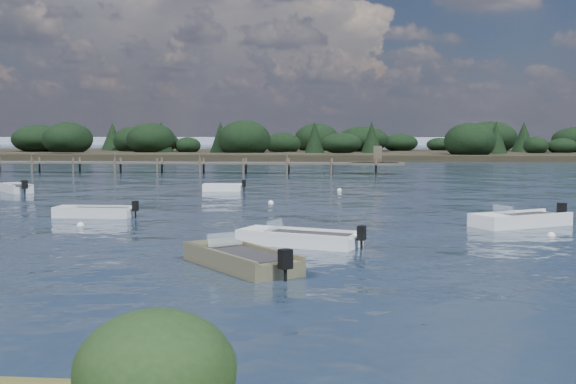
# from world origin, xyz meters

# --- Properties ---
(ground) EXTENTS (400.00, 400.00, 0.00)m
(ground) POSITION_xyz_m (0.00, 60.00, 0.00)
(ground) COLOR #142030
(ground) RESTS_ON ground
(dinghy_mid_white_b) EXTENTS (4.60, 3.73, 1.18)m
(dinghy_mid_white_b) POSITION_xyz_m (9.10, 9.50, 0.15)
(dinghy_mid_white_b) COLOR white
(dinghy_mid_white_b) RESTS_ON ground
(dinghy_mid_grey) EXTENTS (3.93, 1.41, 0.99)m
(dinghy_mid_grey) POSITION_xyz_m (-10.17, 10.90, 0.13)
(dinghy_mid_grey) COLOR silver
(dinghy_mid_grey) RESTS_ON ground
(tender_far_grey) EXTENTS (3.11, 3.22, 1.15)m
(tender_far_grey) POSITION_xyz_m (-20.52, 24.13, 0.16)
(tender_far_grey) COLOR silver
(tender_far_grey) RESTS_ON ground
(dinghy_near_olive) EXTENTS (4.03, 4.44, 1.16)m
(dinghy_near_olive) POSITION_xyz_m (-1.20, -1.05, 0.15)
(dinghy_near_olive) COLOR #6E6949
(dinghy_near_olive) RESTS_ON ground
(dinghy_mid_white_a) EXTENTS (4.64, 2.90, 1.07)m
(dinghy_mid_white_a) POSITION_xyz_m (0.14, 3.36, 0.14)
(dinghy_mid_white_a) COLOR white
(dinghy_mid_white_a) RESTS_ON ground
(tender_far_white) EXTENTS (2.92, 1.13, 1.00)m
(tender_far_white) POSITION_xyz_m (-7.02, 26.50, 0.14)
(tender_far_white) COLOR white
(tender_far_white) RESTS_ON ground
(buoy_a) EXTENTS (0.32, 0.32, 0.32)m
(buoy_a) POSITION_xyz_m (-2.34, -8.94, 0.00)
(buoy_a) COLOR white
(buoy_a) RESTS_ON ground
(buoy_b) EXTENTS (0.32, 0.32, 0.32)m
(buoy_b) POSITION_xyz_m (9.62, 6.48, 0.00)
(buoy_b) COLOR white
(buoy_b) RESTS_ON ground
(buoy_c) EXTENTS (0.32, 0.32, 0.32)m
(buoy_c) POSITION_xyz_m (-9.56, 7.67, 0.00)
(buoy_c) COLOR white
(buoy_c) RESTS_ON ground
(buoy_e) EXTENTS (0.32, 0.32, 0.32)m
(buoy_e) POSITION_xyz_m (0.91, 27.81, 0.00)
(buoy_e) COLOR white
(buoy_e) RESTS_ON ground
(buoy_extra_a) EXTENTS (0.32, 0.32, 0.32)m
(buoy_extra_a) POSITION_xyz_m (-2.70, 18.38, 0.00)
(buoy_extra_a) COLOR white
(buoy_extra_a) RESTS_ON ground
(jetty) EXTENTS (64.50, 3.20, 3.40)m
(jetty) POSITION_xyz_m (-21.74, 47.99, 0.98)
(jetty) COLOR brown
(jetty) RESTS_ON ground
(far_headland) EXTENTS (190.00, 40.00, 5.80)m
(far_headland) POSITION_xyz_m (25.00, 100.00, 1.96)
(far_headland) COLOR black
(far_headland) RESTS_ON ground
(distant_haze) EXTENTS (280.00, 20.00, 2.40)m
(distant_haze) POSITION_xyz_m (-90.00, 230.00, 0.00)
(distant_haze) COLOR #94A2B7
(distant_haze) RESTS_ON ground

